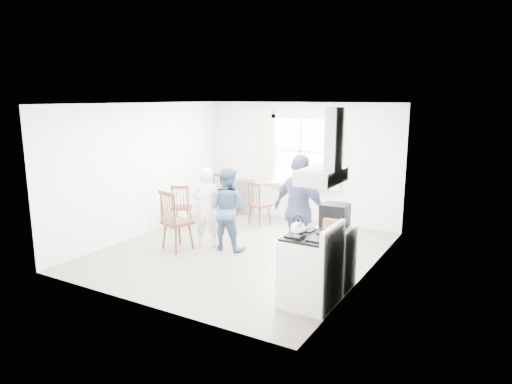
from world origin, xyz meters
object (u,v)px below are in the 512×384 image
(stereo_stack, at_px, (335,215))
(windsor_chair_b, at_px, (171,214))
(windsor_chair_c, at_px, (181,202))
(person_left, at_px, (207,207))
(person_right, at_px, (300,210))
(windsor_chair_a, at_px, (223,190))
(gas_stove, at_px, (311,269))
(person_mid, at_px, (227,209))
(low_cabinet, at_px, (334,257))

(stereo_stack, distance_m, windsor_chair_b, 3.08)
(windsor_chair_b, distance_m, windsor_chair_c, 1.42)
(person_left, xyz_separation_m, person_right, (1.85, 0.01, 0.17))
(windsor_chair_a, bearing_deg, person_left, -64.31)
(gas_stove, relative_size, person_left, 0.76)
(person_left, relative_size, person_right, 0.81)
(person_mid, bearing_deg, low_cabinet, 162.12)
(gas_stove, distance_m, person_left, 2.91)
(gas_stove, distance_m, windsor_chair_c, 4.24)
(windsor_chair_c, bearing_deg, stereo_stack, -18.06)
(windsor_chair_b, xyz_separation_m, person_left, (0.40, 0.51, 0.07))
(windsor_chair_c, relative_size, person_mid, 0.62)
(gas_stove, bearing_deg, windsor_chair_b, 165.96)
(low_cabinet, distance_m, windsor_chair_c, 4.03)
(windsor_chair_b, bearing_deg, stereo_stack, -0.96)
(person_left, bearing_deg, windsor_chair_c, -50.56)
(person_left, bearing_deg, low_cabinet, 148.01)
(gas_stove, distance_m, windsor_chair_a, 4.64)
(gas_stove, bearing_deg, stereo_stack, 85.62)
(windsor_chair_b, bearing_deg, person_left, 52.12)
(person_mid, bearing_deg, windsor_chair_b, 33.10)
(gas_stove, bearing_deg, windsor_chair_a, 138.55)
(stereo_stack, bearing_deg, gas_stove, -94.38)
(low_cabinet, bearing_deg, person_left, 168.11)
(low_cabinet, relative_size, person_left, 0.61)
(stereo_stack, xyz_separation_m, windsor_chair_a, (-3.53, 2.37, -0.43))
(stereo_stack, height_order, person_right, person_right)
(low_cabinet, xyz_separation_m, person_mid, (-2.27, 0.62, 0.30))
(person_mid, relative_size, person_right, 0.82)
(gas_stove, xyz_separation_m, person_mid, (-2.20, 1.32, 0.27))
(windsor_chair_a, distance_m, person_left, 2.01)
(person_right, bearing_deg, windsor_chair_c, 3.80)
(stereo_stack, height_order, windsor_chair_c, stereo_stack)
(windsor_chair_b, xyz_separation_m, windsor_chair_c, (-0.76, 1.19, -0.10))
(gas_stove, bearing_deg, person_mid, 148.95)
(gas_stove, bearing_deg, person_right, 120.56)
(low_cabinet, distance_m, person_mid, 2.37)
(person_left, height_order, person_mid, person_mid)
(windsor_chair_a, bearing_deg, person_right, -33.38)
(person_left, xyz_separation_m, person_mid, (0.40, 0.06, 0.01))
(windsor_chair_a, bearing_deg, gas_stove, -41.45)
(windsor_chair_b, relative_size, person_left, 0.74)
(windsor_chair_b, bearing_deg, windsor_chair_a, 101.46)
(person_right, bearing_deg, windsor_chair_a, -17.04)
(person_mid, bearing_deg, stereo_stack, 162.01)
(windsor_chair_a, xyz_separation_m, person_left, (0.87, -1.80, 0.10))
(windsor_chair_b, relative_size, person_right, 0.60)
(person_right, bearing_deg, stereo_stack, 160.82)
(person_mid, bearing_deg, gas_stove, 146.46)
(person_left, bearing_deg, windsor_chair_b, 32.02)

